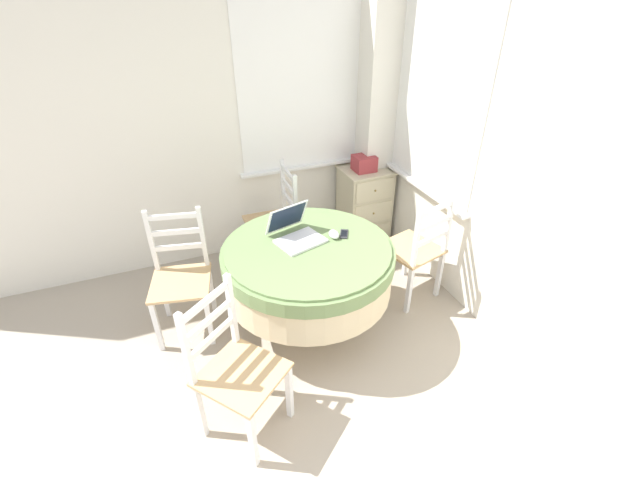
{
  "coord_description": "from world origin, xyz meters",
  "views": [
    {
      "loc": [
        -0.01,
        -0.54,
        2.31
      ],
      "look_at": [
        0.98,
        1.91,
        0.66
      ],
      "focal_mm": 24.0,
      "sensor_mm": 36.0,
      "label": 1
    }
  ],
  "objects_px": {
    "computer_mouse": "(334,234)",
    "dining_chair_near_right_window": "(415,250)",
    "corner_cabinet": "(364,204)",
    "dining_chair_camera_near": "(235,370)",
    "round_dining_table": "(308,265)",
    "dining_chair_left_flank": "(181,278)",
    "storage_box": "(364,163)",
    "cell_phone": "(344,234)",
    "dining_chair_near_back_window": "(275,221)",
    "laptop": "(296,233)"
  },
  "relations": [
    {
      "from": "dining_chair_left_flank",
      "to": "dining_chair_near_right_window",
      "type": "bearing_deg",
      "value": -10.5
    },
    {
      "from": "laptop",
      "to": "corner_cabinet",
      "type": "xyz_separation_m",
      "value": [
        1.04,
        0.93,
        -0.41
      ]
    },
    {
      "from": "corner_cabinet",
      "to": "storage_box",
      "type": "height_order",
      "value": "storage_box"
    },
    {
      "from": "cell_phone",
      "to": "corner_cabinet",
      "type": "bearing_deg",
      "value": 55.23
    },
    {
      "from": "computer_mouse",
      "to": "corner_cabinet",
      "type": "distance_m",
      "value": 1.34
    },
    {
      "from": "cell_phone",
      "to": "corner_cabinet",
      "type": "distance_m",
      "value": 1.28
    },
    {
      "from": "dining_chair_near_back_window",
      "to": "dining_chair_left_flank",
      "type": "xyz_separation_m",
      "value": [
        -0.87,
        -0.54,
        0.0
      ]
    },
    {
      "from": "corner_cabinet",
      "to": "dining_chair_left_flank",
      "type": "bearing_deg",
      "value": -159.45
    },
    {
      "from": "round_dining_table",
      "to": "dining_chair_left_flank",
      "type": "distance_m",
      "value": 0.93
    },
    {
      "from": "round_dining_table",
      "to": "cell_phone",
      "type": "height_order",
      "value": "cell_phone"
    },
    {
      "from": "dining_chair_near_right_window",
      "to": "corner_cabinet",
      "type": "relative_size",
      "value": 1.27
    },
    {
      "from": "laptop",
      "to": "cell_phone",
      "type": "xyz_separation_m",
      "value": [
        0.34,
        -0.08,
        -0.04
      ]
    },
    {
      "from": "cell_phone",
      "to": "dining_chair_left_flank",
      "type": "xyz_separation_m",
      "value": [
        -1.14,
        0.32,
        -0.29
      ]
    },
    {
      "from": "dining_chair_camera_near",
      "to": "dining_chair_near_back_window",
      "type": "bearing_deg",
      "value": 65.39
    },
    {
      "from": "computer_mouse",
      "to": "dining_chair_near_right_window",
      "type": "bearing_deg",
      "value": 0.04
    },
    {
      "from": "dining_chair_near_right_window",
      "to": "dining_chair_camera_near",
      "type": "relative_size",
      "value": 1.0
    },
    {
      "from": "dining_chair_near_right_window",
      "to": "storage_box",
      "type": "height_order",
      "value": "dining_chair_near_right_window"
    },
    {
      "from": "dining_chair_near_right_window",
      "to": "dining_chair_left_flank",
      "type": "height_order",
      "value": "same"
    },
    {
      "from": "dining_chair_camera_near",
      "to": "computer_mouse",
      "type": "bearing_deg",
      "value": 36.69
    },
    {
      "from": "computer_mouse",
      "to": "dining_chair_near_back_window",
      "type": "distance_m",
      "value": 0.94
    },
    {
      "from": "dining_chair_near_back_window",
      "to": "dining_chair_left_flank",
      "type": "distance_m",
      "value": 1.03
    },
    {
      "from": "computer_mouse",
      "to": "dining_chair_near_right_window",
      "type": "relative_size",
      "value": 0.11
    },
    {
      "from": "round_dining_table",
      "to": "computer_mouse",
      "type": "distance_m",
      "value": 0.28
    },
    {
      "from": "dining_chair_near_back_window",
      "to": "dining_chair_camera_near",
      "type": "relative_size",
      "value": 1.0
    },
    {
      "from": "cell_phone",
      "to": "dining_chair_camera_near",
      "type": "bearing_deg",
      "value": -145.39
    },
    {
      "from": "round_dining_table",
      "to": "corner_cabinet",
      "type": "height_order",
      "value": "corner_cabinet"
    },
    {
      "from": "laptop",
      "to": "dining_chair_left_flank",
      "type": "distance_m",
      "value": 0.9
    },
    {
      "from": "laptop",
      "to": "storage_box",
      "type": "xyz_separation_m",
      "value": [
        1.0,
        0.91,
        0.02
      ]
    },
    {
      "from": "round_dining_table",
      "to": "storage_box",
      "type": "xyz_separation_m",
      "value": [
        0.96,
        1.04,
        0.23
      ]
    },
    {
      "from": "computer_mouse",
      "to": "dining_chair_camera_near",
      "type": "xyz_separation_m",
      "value": [
        -0.88,
        -0.66,
        -0.31
      ]
    },
    {
      "from": "cell_phone",
      "to": "dining_chair_camera_near",
      "type": "xyz_separation_m",
      "value": [
        -0.96,
        -0.66,
        -0.29
      ]
    },
    {
      "from": "cell_phone",
      "to": "laptop",
      "type": "bearing_deg",
      "value": 167.07
    },
    {
      "from": "round_dining_table",
      "to": "cell_phone",
      "type": "distance_m",
      "value": 0.34
    },
    {
      "from": "dining_chair_near_right_window",
      "to": "dining_chair_left_flank",
      "type": "bearing_deg",
      "value": 169.5
    },
    {
      "from": "computer_mouse",
      "to": "corner_cabinet",
      "type": "bearing_deg",
      "value": 52.42
    },
    {
      "from": "round_dining_table",
      "to": "corner_cabinet",
      "type": "xyz_separation_m",
      "value": [
        0.99,
        1.06,
        -0.21
      ]
    },
    {
      "from": "round_dining_table",
      "to": "dining_chair_left_flank",
      "type": "relative_size",
      "value": 1.28
    },
    {
      "from": "corner_cabinet",
      "to": "storage_box",
      "type": "relative_size",
      "value": 3.76
    },
    {
      "from": "corner_cabinet",
      "to": "dining_chair_camera_near",
      "type": "bearing_deg",
      "value": -134.83
    },
    {
      "from": "corner_cabinet",
      "to": "dining_chair_near_back_window",
      "type": "bearing_deg",
      "value": -171.44
    },
    {
      "from": "cell_phone",
      "to": "round_dining_table",
      "type": "bearing_deg",
      "value": -170.47
    },
    {
      "from": "dining_chair_near_right_window",
      "to": "corner_cabinet",
      "type": "xyz_separation_m",
      "value": [
        0.07,
        1.02,
        -0.08
      ]
    },
    {
      "from": "laptop",
      "to": "dining_chair_camera_near",
      "type": "distance_m",
      "value": 1.03
    },
    {
      "from": "dining_chair_near_right_window",
      "to": "corner_cabinet",
      "type": "distance_m",
      "value": 1.02
    },
    {
      "from": "dining_chair_near_back_window",
      "to": "computer_mouse",
      "type": "bearing_deg",
      "value": -78.31
    },
    {
      "from": "dining_chair_near_back_window",
      "to": "storage_box",
      "type": "distance_m",
      "value": 1.0
    },
    {
      "from": "dining_chair_near_back_window",
      "to": "storage_box",
      "type": "bearing_deg",
      "value": 7.77
    },
    {
      "from": "round_dining_table",
      "to": "dining_chair_near_back_window",
      "type": "height_order",
      "value": "dining_chair_near_back_window"
    },
    {
      "from": "computer_mouse",
      "to": "corner_cabinet",
      "type": "xyz_separation_m",
      "value": [
        0.78,
        1.02,
        -0.39
      ]
    },
    {
      "from": "round_dining_table",
      "to": "dining_chair_near_right_window",
      "type": "height_order",
      "value": "dining_chair_near_right_window"
    }
  ]
}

